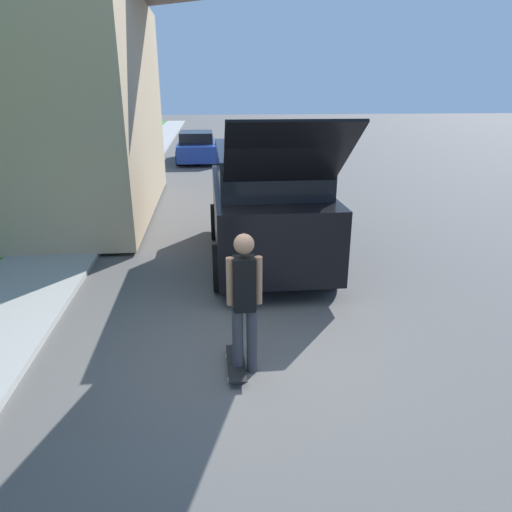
{
  "coord_description": "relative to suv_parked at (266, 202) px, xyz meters",
  "views": [
    {
      "loc": [
        -0.41,
        -5.12,
        3.23
      ],
      "look_at": [
        0.25,
        1.2,
        0.9
      ],
      "focal_mm": 32.0,
      "sensor_mm": 36.0,
      "label": 1
    }
  ],
  "objects": [
    {
      "name": "skateboard",
      "position": [
        -0.83,
        -3.84,
        -1.09
      ],
      "size": [
        0.23,
        0.82,
        0.1
      ],
      "color": "black",
      "rests_on": "ground_plane"
    },
    {
      "name": "car_down_street",
      "position": [
        -1.59,
        13.61,
        -0.51
      ],
      "size": [
        1.84,
        4.3,
        1.38
      ],
      "color": "navy",
      "rests_on": "ground_plane"
    },
    {
      "name": "ground_plane",
      "position": [
        -0.68,
        -3.49,
        -1.17
      ],
      "size": [
        120.0,
        120.0,
        0.0
      ],
      "primitive_type": "plane",
      "color": "#54514F"
    },
    {
      "name": "skateboarder",
      "position": [
        -0.72,
        -3.89,
        -0.19
      ],
      "size": [
        0.41,
        0.23,
        1.75
      ],
      "color": "#38383D",
      "rests_on": "ground_plane"
    },
    {
      "name": "sidewalk",
      "position": [
        -4.28,
        2.51,
        -1.12
      ],
      "size": [
        1.8,
        80.0,
        0.1
      ],
      "color": "#9E9E99",
      "rests_on": "ground_plane"
    },
    {
      "name": "suv_parked",
      "position": [
        0.0,
        0.0,
        0.0
      ],
      "size": [
        2.14,
        5.39,
        2.9
      ],
      "color": "black",
      "rests_on": "ground_plane"
    }
  ]
}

